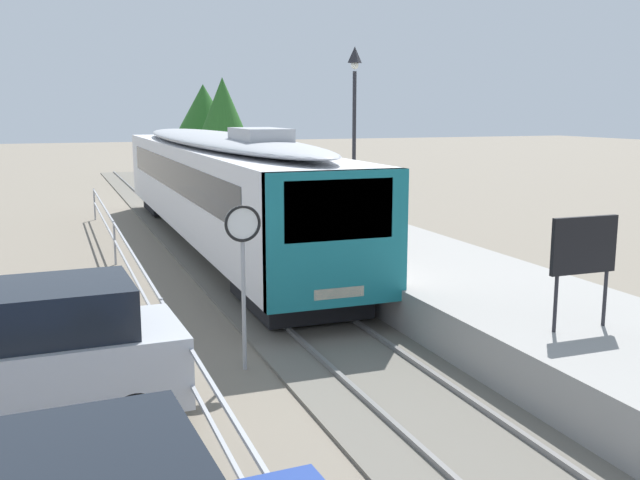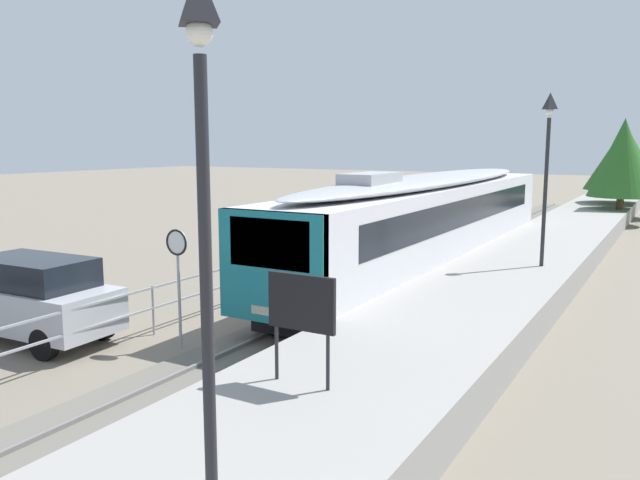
% 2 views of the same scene
% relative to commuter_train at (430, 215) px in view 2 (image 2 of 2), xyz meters
% --- Properties ---
extents(ground_plane, '(160.00, 160.00, 0.00)m').
position_rel_commuter_train_xyz_m(ground_plane, '(-3.00, -0.57, -2.15)').
color(ground_plane, slate).
extents(track_rails, '(3.20, 60.00, 0.14)m').
position_rel_commuter_train_xyz_m(track_rails, '(0.00, -0.57, -2.12)').
color(track_rails, '#6B665B').
rests_on(track_rails, ground).
extents(commuter_train, '(2.82, 20.77, 3.74)m').
position_rel_commuter_train_xyz_m(commuter_train, '(0.00, 0.00, 0.00)').
color(commuter_train, silver).
rests_on(commuter_train, track_rails).
extents(station_platform, '(3.90, 60.00, 0.90)m').
position_rel_commuter_train_xyz_m(station_platform, '(3.25, -0.57, -1.70)').
color(station_platform, '#999691').
rests_on(station_platform, ground).
extents(platform_lamp_near_end, '(0.34, 0.34, 5.35)m').
position_rel_commuter_train_xyz_m(platform_lamp_near_end, '(4.16, -17.31, 2.47)').
color(platform_lamp_near_end, '#232328').
rests_on(platform_lamp_near_end, station_platform).
extents(platform_lamp_mid_platform, '(0.34, 0.34, 5.35)m').
position_rel_commuter_train_xyz_m(platform_lamp_mid_platform, '(4.16, -1.25, 2.47)').
color(platform_lamp_mid_platform, '#232328').
rests_on(platform_lamp_mid_platform, station_platform).
extents(platform_notice_board, '(1.20, 0.08, 1.80)m').
position_rel_commuter_train_xyz_m(platform_notice_board, '(2.82, -13.46, 0.04)').
color(platform_notice_board, '#232328').
rests_on(platform_notice_board, station_platform).
extents(speed_limit_sign, '(0.61, 0.10, 2.81)m').
position_rel_commuter_train_xyz_m(speed_limit_sign, '(-2.01, -11.03, -0.03)').
color(speed_limit_sign, '#9EA0A5').
rests_on(speed_limit_sign, ground).
extents(carpark_fence, '(0.06, 36.06, 1.25)m').
position_rel_commuter_train_xyz_m(carpark_fence, '(-3.30, -10.57, -1.24)').
color(carpark_fence, '#9EA0A5').
rests_on(carpark_fence, ground).
extents(parked_suv_silver, '(4.67, 2.07, 2.04)m').
position_rel_commuter_train_xyz_m(parked_suv_silver, '(-5.55, -12.36, -1.09)').
color(parked_suv_silver, '#B7BABF').
rests_on(parked_suv_silver, ground).
extents(tree_behind_carpark, '(3.73, 3.73, 6.15)m').
position_rel_commuter_train_xyz_m(tree_behind_carpark, '(4.65, 18.95, 1.74)').
color(tree_behind_carpark, brown).
rests_on(tree_behind_carpark, ground).
extents(tree_behind_station_far, '(4.66, 4.66, 5.90)m').
position_rel_commuter_train_xyz_m(tree_behind_station_far, '(4.38, 23.08, 1.68)').
color(tree_behind_station_far, brown).
rests_on(tree_behind_station_far, ground).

